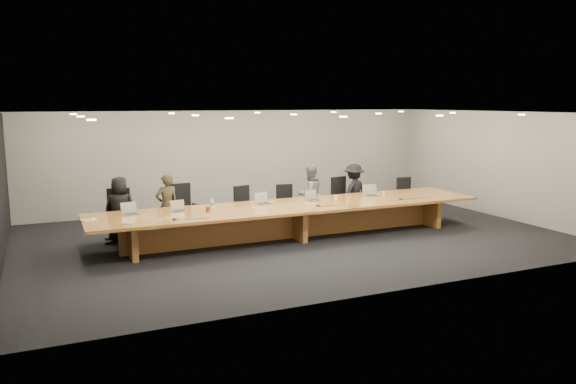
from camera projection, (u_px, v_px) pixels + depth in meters
name	position (u px, v px, depth m)	size (l,w,h in m)	color
ground	(293.00, 237.00, 12.73)	(12.00, 12.00, 0.00)	black
back_wall	(236.00, 160.00, 16.11)	(12.00, 0.02, 2.80)	beige
conference_table	(293.00, 215.00, 12.65)	(9.00, 1.80, 0.75)	brown
chair_far_left	(119.00, 215.00, 12.22)	(0.60, 0.60, 1.19)	black
chair_left	(184.00, 209.00, 12.88)	(0.61, 0.61, 1.20)	black
chair_mid_left	(247.00, 207.00, 13.60)	(0.53, 0.53, 1.04)	black
chair_mid_right	(287.00, 204.00, 14.03)	(0.52, 0.52, 1.01)	black
chair_right	(344.00, 198.00, 14.58)	(0.58, 0.58, 1.13)	black
chair_far_right	(407.00, 195.00, 15.41)	(0.51, 0.51, 1.00)	black
person_a	(120.00, 209.00, 12.24)	(0.71, 0.46, 1.45)	black
person_b	(167.00, 206.00, 12.67)	(0.53, 0.35, 1.45)	#302A1A
person_c	(310.00, 194.00, 14.11)	(0.72, 0.56, 1.49)	slate
person_d	(354.00, 192.00, 14.65)	(0.94, 0.54, 1.45)	black
laptop_a	(131.00, 209.00, 11.50)	(0.33, 0.24, 0.26)	tan
laptop_b	(179.00, 206.00, 11.83)	(0.31, 0.22, 0.24)	#C1B693
laptop_c	(264.00, 198.00, 12.67)	(0.35, 0.25, 0.27)	#C3B595
laptop_d	(314.00, 195.00, 13.13)	(0.32, 0.24, 0.26)	#B8AC8C
laptop_e	(372.00, 190.00, 13.77)	(0.37, 0.27, 0.29)	beige
water_bottle	(212.00, 204.00, 12.11)	(0.07, 0.07, 0.21)	silver
amber_mug	(208.00, 209.00, 11.78)	(0.09, 0.09, 0.11)	maroon
paper_cup_near	(336.00, 198.00, 13.26)	(0.08, 0.08, 0.10)	white
paper_cup_far	(384.00, 193.00, 13.99)	(0.07, 0.07, 0.08)	silver
notepad	(89.00, 220.00, 10.98)	(0.26, 0.21, 0.02)	white
lime_gadget	(88.00, 219.00, 10.97)	(0.14, 0.08, 0.02)	#55CD36
av_box	(127.00, 224.00, 10.61)	(0.19, 0.14, 0.03)	silver
mic_left	(175.00, 219.00, 10.99)	(0.13, 0.13, 0.03)	black
mic_center	(318.00, 205.00, 12.45)	(0.13, 0.13, 0.03)	black
mic_right	(401.00, 199.00, 13.32)	(0.12, 0.12, 0.03)	black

